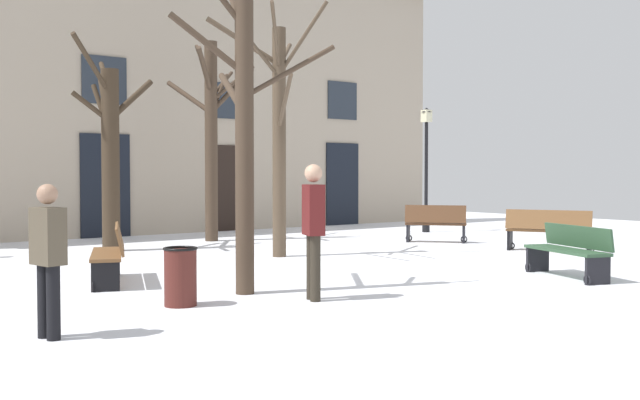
# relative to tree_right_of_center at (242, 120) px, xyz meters

# --- Properties ---
(ground_plane) EXTENTS (32.22, 32.22, 0.00)m
(ground_plane) POSITION_rel_tree_right_of_center_xyz_m (3.80, 1.44, -2.48)
(ground_plane) COLOR white
(building_facade) EXTENTS (20.14, 0.60, 8.45)m
(building_facade) POSITION_rel_tree_right_of_center_xyz_m (3.81, 10.49, 1.79)
(building_facade) COLOR tan
(building_facade) RESTS_ON ground
(tree_right_of_center) EXTENTS (2.39, 1.92, 5.13)m
(tree_right_of_center) POSITION_rel_tree_right_of_center_xyz_m (0.00, 0.00, 0.00)
(tree_right_of_center) COLOR #423326
(tree_right_of_center) RESTS_ON ground
(tree_left_of_center) EXTENTS (2.08, 2.20, 5.07)m
(tree_left_of_center) POSITION_rel_tree_right_of_center_xyz_m (3.65, 7.61, 0.33)
(tree_left_of_center) COLOR #423326
(tree_left_of_center) RESTS_ON ground
(tree_near_facade) EXTENTS (2.29, 2.18, 4.64)m
(tree_near_facade) POSITION_rel_tree_right_of_center_xyz_m (0.67, 6.81, -0.20)
(tree_near_facade) COLOR #382B1E
(tree_near_facade) RESTS_ON ground
(tree_center) EXTENTS (2.31, 2.49, 5.22)m
(tree_center) POSITION_rel_tree_right_of_center_xyz_m (2.98, 3.55, 0.18)
(tree_center) COLOR #4C3D2D
(tree_center) RESTS_ON ground
(streetlamp) EXTENTS (0.30, 0.30, 3.66)m
(streetlamp) POSITION_rel_tree_right_of_center_xyz_m (10.06, 6.33, -0.23)
(streetlamp) COLOR black
(streetlamp) RESTS_ON ground
(litter_bin) EXTENTS (0.45, 0.45, 0.76)m
(litter_bin) POSITION_rel_tree_right_of_center_xyz_m (-1.17, -0.38, -2.09)
(litter_bin) COLOR #4C1E19
(litter_bin) RESTS_ON ground
(bench_facing_shops) EXTENTS (1.24, 1.83, 0.93)m
(bench_facing_shops) POSITION_rel_tree_right_of_center_xyz_m (8.30, 0.81, -1.99)
(bench_facing_shops) COLOR brown
(bench_facing_shops) RESTS_ON ground
(bench_back_to_back_right) EXTENTS (1.31, 1.45, 0.94)m
(bench_back_to_back_right) POSITION_rel_tree_right_of_center_xyz_m (7.89, 3.84, -2.00)
(bench_back_to_back_right) COLOR #51331E
(bench_back_to_back_right) RESTS_ON ground
(bench_far_corner) EXTENTS (1.16, 1.96, 0.91)m
(bench_far_corner) POSITION_rel_tree_right_of_center_xyz_m (-1.13, 2.14, -2.00)
(bench_far_corner) COLOR brown
(bench_far_corner) RESTS_ON ground
(bench_by_litter_bin) EXTENTS (1.06, 1.80, 0.86)m
(bench_by_litter_bin) POSITION_rel_tree_right_of_center_xyz_m (5.13, -1.86, -2.03)
(bench_by_litter_bin) COLOR #2D4C33
(bench_by_litter_bin) RESTS_ON ground
(person_crossing_plaza) EXTENTS (0.34, 0.43, 1.84)m
(person_crossing_plaza) POSITION_rel_tree_right_of_center_xyz_m (0.46, -1.08, -1.44)
(person_crossing_plaza) COLOR #2D271E
(person_crossing_plaza) RESTS_ON ground
(person_by_shop_door) EXTENTS (0.30, 0.42, 1.61)m
(person_by_shop_door) POSITION_rel_tree_right_of_center_xyz_m (-3.11, -1.30, -1.59)
(person_by_shop_door) COLOR black
(person_by_shop_door) RESTS_ON ground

